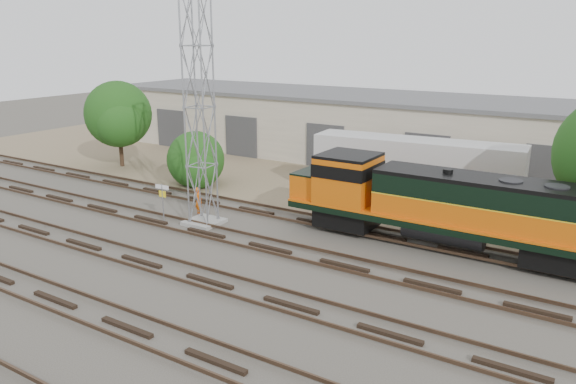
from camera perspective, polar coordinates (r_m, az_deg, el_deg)
The scene contains 11 objects.
ground at distance 26.08m, azimuth -3.70°, elevation -6.86°, with size 140.00×140.00×0.00m, color #47423A.
dirt_strip at distance 38.57m, azimuth 9.45°, elevation 0.50°, with size 80.00×16.00×0.02m, color #726047.
tracks at distance 23.89m, azimuth -7.96°, elevation -8.97°, with size 80.00×20.40×0.28m.
warehouse at distance 45.32m, azimuth 13.63°, elevation 5.95°, with size 58.40×10.40×5.30m.
locomotive at distance 27.64m, azimuth 15.13°, elevation -1.19°, with size 15.94×2.80×3.83m.
signal_tower at distance 29.74m, azimuth -8.98°, elevation 8.03°, with size 1.85×1.85×12.55m.
sign_post at distance 31.29m, azimuth -12.63°, elevation -0.39°, with size 0.89×0.10×2.18m.
worker at distance 32.57m, azimuth -9.06°, elevation -0.88°, with size 0.59×0.38×1.61m, color orange.
semi_trailer at distance 35.14m, azimuth 13.34°, elevation 2.87°, with size 12.78×3.65×3.88m.
tree_west at distance 45.06m, azimuth -16.83°, elevation 7.37°, with size 5.33×5.07×6.64m.
tree_mid at distance 38.73m, azimuth -9.27°, elevation 3.04°, with size 4.12×3.93×3.93m.
Camera 1 is at (14.23, -19.44, 10.00)m, focal length 35.00 mm.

